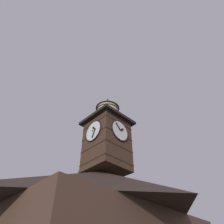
# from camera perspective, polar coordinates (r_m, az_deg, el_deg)

# --- Properties ---
(clock_tower) EXTENTS (3.75, 3.75, 7.85)m
(clock_tower) POSITION_cam_1_polar(r_m,az_deg,el_deg) (18.55, -1.35, -6.68)
(clock_tower) COLOR #422B1E
(clock_tower) RESTS_ON building_main
(moon) EXTENTS (2.17, 2.17, 2.17)m
(moon) POSITION_cam_1_polar(r_m,az_deg,el_deg) (58.49, -17.54, -24.59)
(moon) COLOR silver
(flying_bird_high) EXTENTS (0.57, 0.36, 0.13)m
(flying_bird_high) POSITION_cam_1_polar(r_m,az_deg,el_deg) (26.06, -2.25, -0.79)
(flying_bird_high) COLOR black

